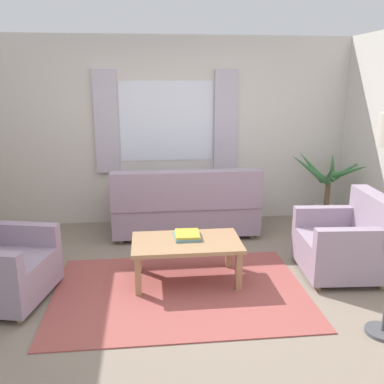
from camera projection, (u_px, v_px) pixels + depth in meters
name	position (u px, v px, depth m)	size (l,w,h in m)	color
ground_plane	(180.00, 292.00, 4.10)	(6.24, 6.24, 0.00)	gray
wall_back	(167.00, 132.00, 5.93)	(5.32, 0.12, 2.60)	silver
window_with_curtains	(167.00, 122.00, 5.81)	(1.98, 0.07, 1.40)	white
area_rug	(180.00, 291.00, 4.10)	(2.46, 1.68, 0.01)	#9E4C47
couch	(185.00, 208.00, 5.55)	(1.90, 0.82, 0.92)	#998499
armchair_right	(346.00, 243.00, 4.41)	(0.87, 0.89, 0.88)	#998499
coffee_table	(186.00, 246.00, 4.24)	(1.10, 0.64, 0.44)	#A87F56
book_stack_on_table	(187.00, 235.00, 4.31)	(0.28, 0.30, 0.05)	#5B8E93
potted_plant	(327.00, 191.00, 5.85)	(1.05, 0.97, 1.06)	#B7B2A8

